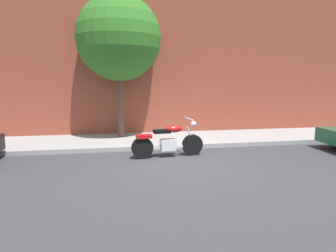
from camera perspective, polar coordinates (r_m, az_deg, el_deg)
name	(u,v)px	position (r m, az deg, el deg)	size (l,w,h in m)	color
ground_plane	(181,162)	(7.69, 2.62, -7.38)	(60.00, 60.00, 0.00)	#38383D
sidewalk	(165,140)	(10.28, -0.64, -2.81)	(19.93, 2.50, 0.14)	#9A9A9A
building_facade	(159,34)	(11.71, -1.90, 18.23)	(19.93, 0.50, 8.12)	brown
motorcycle	(168,142)	(8.16, -0.02, -3.19)	(2.13, 0.70, 1.12)	black
street_tree	(119,39)	(10.56, -9.94, 17.04)	(3.01, 3.01, 5.20)	brown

